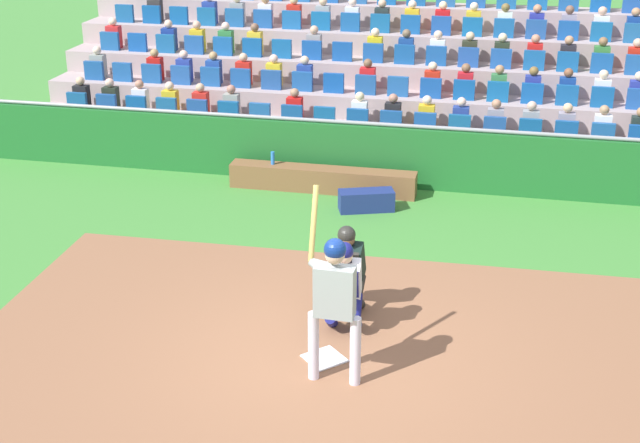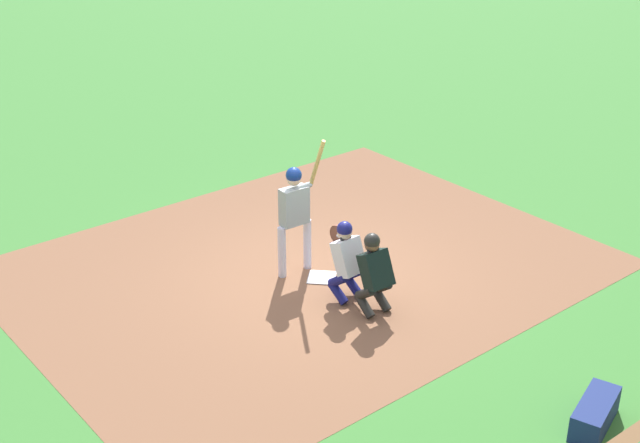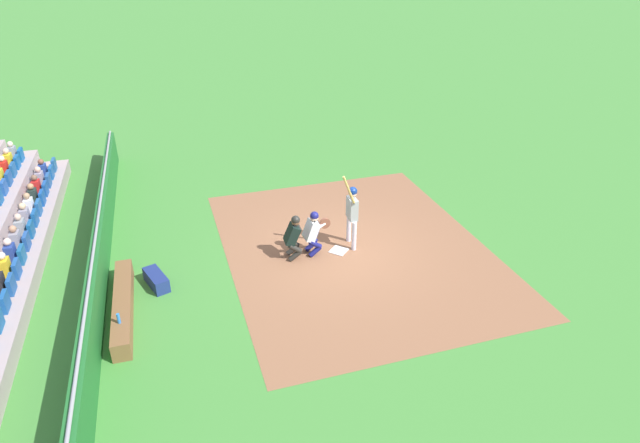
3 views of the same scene
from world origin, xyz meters
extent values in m
plane|color=#408436|center=(0.00, 0.00, 0.00)|extent=(160.00, 160.00, 0.00)
cube|color=brown|center=(0.00, 0.50, 0.00)|extent=(9.24, 7.32, 0.01)
cube|color=white|center=(0.00, 0.00, 0.02)|extent=(0.62, 0.62, 0.02)
cylinder|color=silver|center=(-0.46, 0.44, 0.43)|extent=(0.13, 0.13, 0.87)
cylinder|color=silver|center=(0.04, 0.43, 0.43)|extent=(0.13, 0.13, 0.87)
cube|color=#909B9B|center=(-0.21, 0.44, 1.18)|extent=(0.47, 0.23, 0.62)
sphere|color=#D1A98E|center=(-0.21, 0.44, 1.64)|extent=(0.22, 0.22, 0.22)
sphere|color=navy|center=(-0.21, 0.44, 1.70)|extent=(0.25, 0.25, 0.25)
cylinder|color=#909B9B|center=(-0.16, 0.41, 1.47)|extent=(0.49, 0.15, 0.14)
cylinder|color=#909B9B|center=(0.03, 0.40, 1.47)|extent=(0.18, 0.15, 0.13)
cylinder|color=#B09248|center=(0.08, 0.22, 1.90)|extent=(0.07, 0.38, 0.83)
sphere|color=black|center=(0.08, 0.38, 1.50)|extent=(0.06, 0.06, 0.06)
cylinder|color=navy|center=(-0.26, -0.73, 0.15)|extent=(0.17, 0.39, 0.34)
cylinder|color=navy|center=(-0.26, -0.73, 0.37)|extent=(0.17, 0.39, 0.33)
cylinder|color=navy|center=(0.06, -0.70, 0.15)|extent=(0.17, 0.39, 0.34)
cylinder|color=navy|center=(0.06, -0.70, 0.37)|extent=(0.17, 0.39, 0.33)
cube|color=silver|center=(-0.10, -0.77, 0.74)|extent=(0.45, 0.45, 0.60)
cube|color=navy|center=(-0.11, -0.65, 0.74)|extent=(0.40, 0.24, 0.45)
sphere|color=#D6AE8E|center=(-0.10, -0.68, 1.11)|extent=(0.22, 0.22, 0.22)
cube|color=black|center=(-0.10, -0.68, 1.11)|extent=(0.21, 0.12, 0.20)
sphere|color=navy|center=(-0.10, -0.68, 1.17)|extent=(0.24, 0.24, 0.24)
cylinder|color=brown|center=(-0.01, -0.41, 0.95)|extent=(0.09, 0.30, 0.30)
cylinder|color=silver|center=(0.04, -0.58, 0.88)|extent=(0.18, 0.40, 0.22)
cylinder|color=#262521|center=(-0.20, -1.28, 0.15)|extent=(0.15, 0.39, 0.34)
cylinder|color=#262521|center=(-0.20, -1.28, 0.37)|extent=(0.15, 0.39, 0.33)
cylinder|color=#262521|center=(0.12, -1.29, 0.15)|extent=(0.15, 0.39, 0.34)
cylinder|color=#262521|center=(0.12, -1.29, 0.37)|extent=(0.15, 0.39, 0.33)
cube|color=black|center=(-0.04, -1.32, 0.73)|extent=(0.43, 0.45, 0.60)
cube|color=#262521|center=(-0.03, -1.20, 0.73)|extent=(0.39, 0.24, 0.44)
sphere|color=brown|center=(-0.03, -1.22, 1.10)|extent=(0.22, 0.22, 0.22)
cube|color=black|center=(-0.03, -1.22, 1.10)|extent=(0.20, 0.12, 0.20)
sphere|color=#262521|center=(-0.03, -1.22, 1.16)|extent=(0.24, 0.24, 0.24)
cube|color=navy|center=(0.31, -4.94, 0.18)|extent=(1.01, 0.65, 0.36)
camera|label=1|loc=(-1.94, 9.21, 5.78)|focal=49.98mm
camera|label=2|loc=(-7.51, -9.51, 6.71)|focal=48.37mm
camera|label=3|loc=(12.39, -4.19, 7.97)|focal=30.60mm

